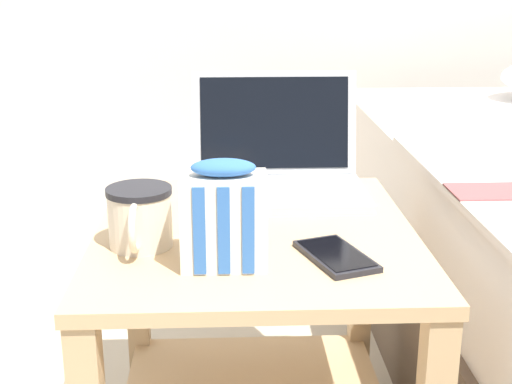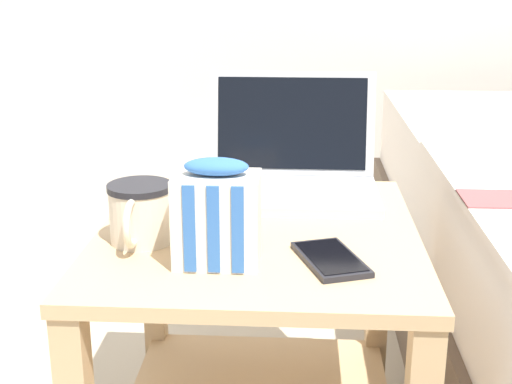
# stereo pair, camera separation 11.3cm
# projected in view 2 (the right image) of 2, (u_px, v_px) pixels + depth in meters

# --- Properties ---
(bedside_table) EXTENTS (0.53, 0.60, 0.49)m
(bedside_table) POSITION_uv_depth(u_px,v_px,m) (258.00, 322.00, 1.25)
(bedside_table) COLOR tan
(bedside_table) RESTS_ON ground_plane
(laptop) EXTENTS (0.33, 0.26, 0.22)m
(laptop) POSITION_uv_depth(u_px,v_px,m) (291.00, 170.00, 1.38)
(laptop) COLOR #B7BABC
(laptop) RESTS_ON bedside_table
(mug_front_left) EXTENTS (0.10, 0.14, 0.10)m
(mug_front_left) POSITION_uv_depth(u_px,v_px,m) (140.00, 210.00, 1.13)
(mug_front_left) COLOR beige
(mug_front_left) RESTS_ON bedside_table
(snack_bag) EXTENTS (0.13, 0.09, 0.16)m
(snack_bag) POSITION_uv_depth(u_px,v_px,m) (217.00, 216.00, 1.04)
(snack_bag) COLOR silver
(snack_bag) RESTS_ON bedside_table
(cell_phone) EXTENTS (0.12, 0.16, 0.01)m
(cell_phone) POSITION_uv_depth(u_px,v_px,m) (330.00, 259.00, 1.06)
(cell_phone) COLOR black
(cell_phone) RESTS_ON bedside_table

